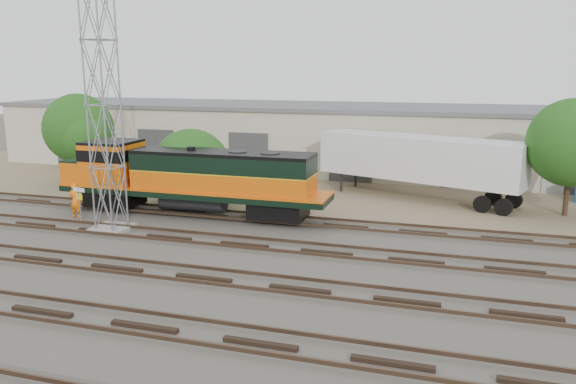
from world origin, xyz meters
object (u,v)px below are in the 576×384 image
(locomotive, at_px, (188,177))
(semi_trailer, at_px, (423,161))
(worker, at_px, (75,200))
(signal_tower, at_px, (104,110))

(locomotive, bearing_deg, semi_trailer, 31.92)
(locomotive, xyz_separation_m, worker, (-5.81, -2.40, -1.22))
(locomotive, xyz_separation_m, semi_trailer, (12.54, 7.81, 0.31))
(signal_tower, xyz_separation_m, semi_trailer, (14.98, 11.79, -3.69))
(signal_tower, relative_size, semi_trailer, 0.96)
(locomotive, relative_size, worker, 7.99)
(signal_tower, bearing_deg, locomotive, 58.52)
(worker, bearing_deg, semi_trailer, -155.23)
(signal_tower, distance_m, semi_trailer, 19.42)
(locomotive, xyz_separation_m, signal_tower, (-2.44, -3.98, 4.00))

